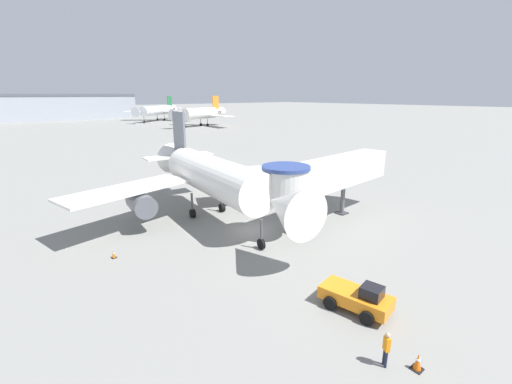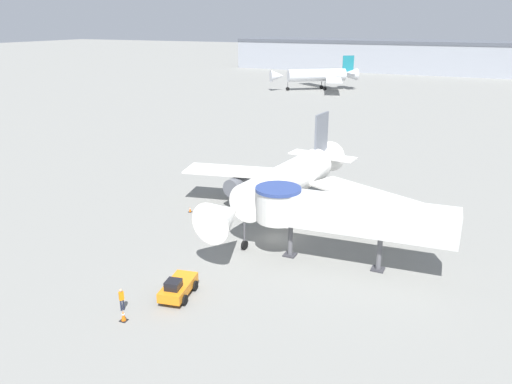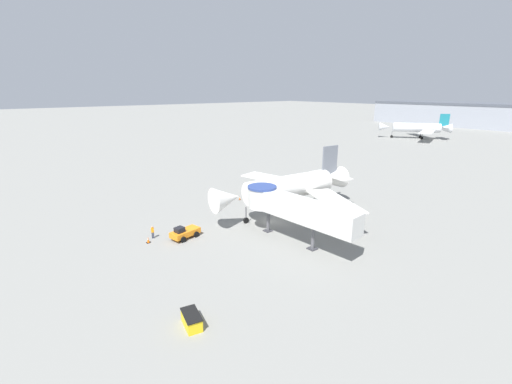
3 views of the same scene
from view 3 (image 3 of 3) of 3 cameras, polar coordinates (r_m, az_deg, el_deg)
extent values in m
plane|color=gray|center=(52.87, 2.70, -4.87)|extent=(800.00, 800.00, 0.00)
cylinder|color=white|center=(54.98, 5.50, 0.87)|extent=(5.42, 15.79, 3.75)
cone|color=white|center=(49.02, -4.93, -1.10)|extent=(4.18, 4.51, 3.75)
cone|color=white|center=(60.85, 12.21, 2.12)|extent=(4.35, 6.01, 3.75)
cube|color=white|center=(62.45, 2.74, 2.24)|extent=(12.33, 6.34, 0.22)
cube|color=white|center=(51.18, 12.89, -1.47)|extent=(12.38, 8.51, 0.22)
cube|color=slate|center=(59.91, 12.22, 5.21)|extent=(0.60, 3.29, 4.88)
cube|color=white|center=(60.89, 12.44, 2.75)|extent=(8.20, 3.16, 0.18)
cylinder|color=#565960|center=(61.54, 2.54, 0.78)|extent=(2.41, 3.49, 2.06)
cylinder|color=#565960|center=(51.59, 11.35, -2.73)|extent=(2.41, 3.49, 2.06)
cylinder|color=#4C4C51|center=(51.49, -1.68, -3.64)|extent=(0.18, 0.18, 2.16)
cylinder|color=black|center=(51.88, -1.67, -4.75)|extent=(0.36, 0.92, 0.90)
cylinder|color=#4C4C51|center=(58.26, 5.89, -1.26)|extent=(0.22, 0.22, 2.16)
cylinder|color=black|center=(58.60, 5.85, -2.27)|extent=(0.50, 0.94, 0.90)
cylinder|color=#4C4C51|center=(55.81, 8.05, -2.16)|extent=(0.22, 0.22, 2.16)
cylinder|color=black|center=(56.17, 8.01, -3.20)|extent=(0.50, 0.94, 0.90)
cube|color=silver|center=(43.64, 8.07, -3.14)|extent=(15.40, 3.72, 2.80)
cylinder|color=silver|center=(48.45, 1.03, -0.94)|extent=(3.90, 3.90, 2.80)
cylinder|color=navy|center=(48.00, 1.04, 0.82)|extent=(4.10, 4.10, 0.30)
cylinder|color=#56565B|center=(48.67, 2.02, -4.70)|extent=(0.44, 0.44, 3.34)
cube|color=#333338|center=(49.28, 2.00, -6.44)|extent=(1.10, 1.10, 0.12)
cylinder|color=#56565B|center=(43.92, 9.47, -7.39)|extent=(0.44, 0.44, 3.34)
cube|color=#333338|center=(44.60, 9.37, -9.28)|extent=(1.10, 1.10, 0.12)
cube|color=orange|center=(47.79, -11.71, -6.63)|extent=(2.52, 4.31, 0.75)
cube|color=black|center=(47.01, -12.63, -6.16)|extent=(1.28, 1.31, 0.67)
cylinder|color=black|center=(48.01, -13.42, -7.12)|extent=(0.43, 0.85, 0.81)
cylinder|color=black|center=(46.65, -12.04, -7.75)|extent=(0.43, 0.85, 0.81)
cylinder|color=black|center=(49.23, -11.35, -6.37)|extent=(0.43, 0.85, 0.81)
cylinder|color=black|center=(47.90, -9.95, -6.96)|extent=(0.43, 0.85, 0.81)
cube|color=yellow|center=(31.64, -10.68, -20.28)|extent=(2.62, 1.75, 1.12)
cube|color=black|center=(31.29, -10.74, -19.40)|extent=(2.77, 1.86, 0.08)
cube|color=black|center=(47.87, -17.49, -8.04)|extent=(0.51, 0.51, 0.04)
cone|color=orange|center=(47.70, -17.53, -7.59)|extent=(0.35, 0.35, 0.80)
cylinder|color=white|center=(47.66, -17.54, -7.48)|extent=(0.19, 0.19, 0.10)
cube|color=black|center=(62.82, -2.73, -1.29)|extent=(0.37, 0.37, 0.04)
cone|color=orange|center=(62.72, -2.73, -1.02)|extent=(0.26, 0.26, 0.59)
cylinder|color=white|center=(62.70, -2.73, -0.96)|extent=(0.14, 0.14, 0.07)
cylinder|color=#1E2338|center=(48.89, -16.91, -6.92)|extent=(0.13, 0.13, 0.87)
cylinder|color=#1E2338|center=(48.86, -16.70, -6.92)|extent=(0.13, 0.13, 0.87)
cube|color=orange|center=(48.58, -16.88, -6.08)|extent=(0.35, 0.40, 0.69)
sphere|color=tan|center=(48.41, -16.92, -5.57)|extent=(0.24, 0.24, 0.24)
cylinder|color=silver|center=(156.08, 25.16, 9.69)|extent=(16.63, 13.41, 3.64)
cone|color=silver|center=(154.44, 20.58, 10.15)|extent=(5.38, 5.30, 3.64)
cone|color=silver|center=(158.15, 28.83, 9.29)|extent=(6.56, 6.15, 3.64)
cube|color=silver|center=(164.89, 25.55, 9.72)|extent=(13.31, 11.38, 0.22)
cube|color=silver|center=(148.35, 26.65, 8.97)|extent=(8.23, 13.99, 0.22)
cube|color=#19707F|center=(157.81, 28.90, 10.47)|extent=(3.02, 2.27, 4.74)
cube|color=silver|center=(158.16, 28.96, 9.50)|extent=(7.30, 8.79, 0.18)
cylinder|color=#4C4C51|center=(155.09, 21.71, 8.98)|extent=(0.18, 0.18, 2.09)
cylinder|color=black|center=(155.22, 21.66, 8.60)|extent=(1.04, 0.85, 1.10)
cylinder|color=#4C4C51|center=(158.38, 25.73, 8.65)|extent=(0.22, 0.22, 2.09)
cylinder|color=black|center=(158.50, 25.69, 8.28)|extent=(1.13, 0.97, 1.10)
cylinder|color=#4C4C51|center=(155.18, 25.94, 8.49)|extent=(0.22, 0.22, 2.09)
cylinder|color=black|center=(155.31, 25.89, 8.11)|extent=(1.13, 0.97, 1.10)
cube|color=#999EA8|center=(215.26, 36.80, 9.83)|extent=(139.04, 22.28, 11.30)
camera|label=1|loc=(56.30, -28.98, 7.22)|focal=24.00mm
camera|label=2|loc=(21.42, -65.40, 9.93)|focal=35.00mm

